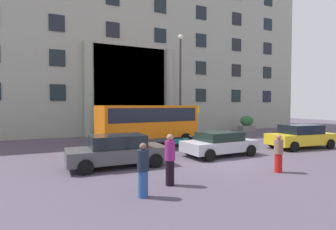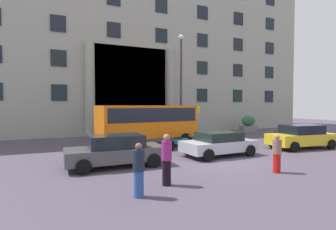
# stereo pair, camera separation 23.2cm
# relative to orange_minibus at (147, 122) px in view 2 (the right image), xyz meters

# --- Properties ---
(ground_plane) EXTENTS (80.00, 64.00, 0.12)m
(ground_plane) POSITION_rel_orange_minibus_xyz_m (1.74, -5.50, -1.71)
(ground_plane) COLOR #4E4554
(office_building_facade) EXTENTS (40.96, 9.68, 17.51)m
(office_building_facade) POSITION_rel_orange_minibus_xyz_m (1.74, 11.98, 7.10)
(office_building_facade) COLOR #999A8D
(office_building_facade) RESTS_ON ground_plane
(orange_minibus) EXTENTS (6.70, 3.21, 2.76)m
(orange_minibus) POSITION_rel_orange_minibus_xyz_m (0.00, 0.00, 0.00)
(orange_minibus) COLOR orange
(orange_minibus) RESTS_ON ground_plane
(bus_stop_sign) EXTENTS (0.44, 0.08, 2.74)m
(bus_stop_sign) POSITION_rel_orange_minibus_xyz_m (4.79, 1.71, 0.04)
(bus_stop_sign) COLOR olive
(bus_stop_sign) RESTS_ON ground_plane
(hedge_planter_far_east) EXTENTS (1.49, 0.74, 1.36)m
(hedge_planter_far_east) POSITION_rel_orange_minibus_xyz_m (5.15, 4.91, -0.99)
(hedge_planter_far_east) COLOR #6B6058
(hedge_planter_far_east) RESTS_ON ground_plane
(hedge_planter_west) EXTENTS (1.75, 0.89, 1.25)m
(hedge_planter_west) POSITION_rel_orange_minibus_xyz_m (2.12, 5.24, -1.04)
(hedge_planter_west) COLOR gray
(hedge_planter_west) RESTS_ON ground_plane
(hedge_planter_entrance_right) EXTENTS (1.78, 0.86, 1.65)m
(hedge_planter_entrance_right) POSITION_rel_orange_minibus_xyz_m (13.23, 5.40, -0.85)
(hedge_planter_entrance_right) COLOR slate
(hedge_planter_entrance_right) RESTS_ON ground_plane
(hedge_planter_far_west) EXTENTS (2.16, 0.89, 1.41)m
(hedge_planter_far_west) POSITION_rel_orange_minibus_xyz_m (-0.97, 5.18, -0.97)
(hedge_planter_far_west) COLOR #6E695C
(hedge_planter_far_west) RESTS_ON ground_plane
(parked_estate_mid) EXTENTS (4.40, 2.06, 1.43)m
(parked_estate_mid) POSITION_rel_orange_minibus_xyz_m (-3.16, -4.71, -0.92)
(parked_estate_mid) COLOR #484849
(parked_estate_mid) RESTS_ON ground_plane
(parked_hatchback_near) EXTENTS (4.19, 2.31, 1.32)m
(parked_hatchback_near) POSITION_rel_orange_minibus_xyz_m (2.56, -4.52, -0.96)
(parked_hatchback_near) COLOR #B4B4BE
(parked_hatchback_near) RESTS_ON ground_plane
(parked_sedan_second) EXTENTS (4.49, 2.29, 1.52)m
(parked_sedan_second) POSITION_rel_orange_minibus_xyz_m (8.86, -4.62, -0.88)
(parked_sedan_second) COLOR gold
(parked_sedan_second) RESTS_ON ground_plane
(motorcycle_far_end) EXTENTS (1.92, 0.55, 0.89)m
(motorcycle_far_end) POSITION_rel_orange_minibus_xyz_m (9.51, -2.11, -1.19)
(motorcycle_far_end) COLOR black
(motorcycle_far_end) RESTS_ON ground_plane
(motorcycle_near_kerb) EXTENTS (2.03, 0.55, 0.89)m
(motorcycle_near_kerb) POSITION_rel_orange_minibus_xyz_m (-3.58, -2.53, -1.19)
(motorcycle_near_kerb) COLOR black
(motorcycle_near_kerb) RESTS_ON ground_plane
(scooter_by_planter) EXTENTS (1.90, 0.69, 0.89)m
(scooter_by_planter) POSITION_rel_orange_minibus_xyz_m (1.37, -2.19, -1.19)
(scooter_by_planter) COLOR black
(scooter_by_planter) RESTS_ON ground_plane
(pedestrian_woman_dark_dress) EXTENTS (0.36, 0.36, 1.78)m
(pedestrian_woman_dark_dress) POSITION_rel_orange_minibus_xyz_m (-2.17, -8.21, -0.75)
(pedestrian_woman_dark_dress) COLOR black
(pedestrian_woman_dark_dress) RESTS_ON ground_plane
(pedestrian_man_crossing) EXTENTS (0.36, 0.36, 1.64)m
(pedestrian_man_crossing) POSITION_rel_orange_minibus_xyz_m (-3.39, -8.93, -0.82)
(pedestrian_man_crossing) COLOR #274A8E
(pedestrian_man_crossing) RESTS_ON ground_plane
(pedestrian_man_red_shirt) EXTENTS (0.36, 0.36, 1.57)m
(pedestrian_man_red_shirt) POSITION_rel_orange_minibus_xyz_m (2.65, -8.49, -0.87)
(pedestrian_man_red_shirt) COLOR red
(pedestrian_man_red_shirt) RESTS_ON ground_plane
(lamppost_plaza_centre) EXTENTS (0.40, 0.40, 8.46)m
(lamppost_plaza_centre) POSITION_rel_orange_minibus_xyz_m (3.75, 2.50, 3.22)
(lamppost_plaza_centre) COLOR #373136
(lamppost_plaza_centre) RESTS_ON ground_plane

